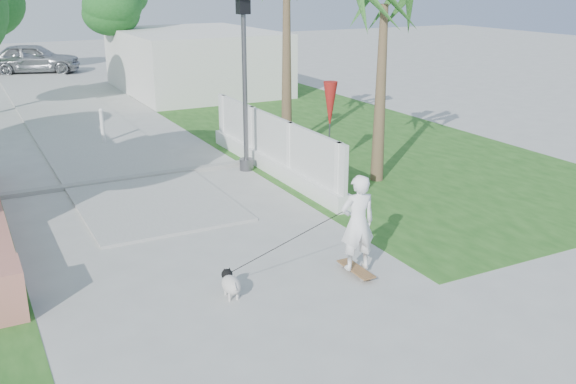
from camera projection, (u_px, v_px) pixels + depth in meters
ground at (222, 274)px, 10.83m from camera, size 90.00×90.00×0.00m
path_strip at (48, 93)px, 27.64m from camera, size 3.20×36.00×0.06m
curb at (131, 178)px, 15.86m from camera, size 6.50×0.25×0.10m
grass_right at (331, 133)px, 20.63m from camera, size 8.00×20.00×0.01m
lattice_fence at (272, 152)px, 16.36m from camera, size 0.35×7.00×1.50m
building_right at (195, 61)px, 28.18m from camera, size 6.00×8.00×2.60m
street_lamp at (245, 77)px, 15.96m from camera, size 0.44×0.44×4.44m
bollard at (102, 125)px, 19.14m from camera, size 0.14×0.14×1.09m
patio_umbrella at (330, 106)px, 16.19m from camera, size 0.36×0.36×2.30m
tree_path_right at (116, 8)px, 27.93m from camera, size 3.00×3.00×4.79m
palm_near at (384, 15)px, 14.64m from camera, size 1.80×1.80×4.70m
skateboarder at (315, 235)px, 10.40m from camera, size 2.52×0.88×1.75m
dog at (230, 283)px, 10.03m from camera, size 0.31×0.61×0.41m
parked_car at (33, 58)px, 33.32m from camera, size 4.93×3.11×1.56m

